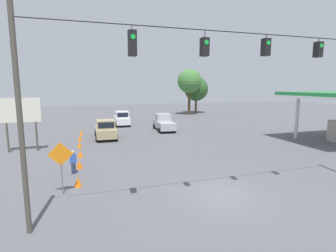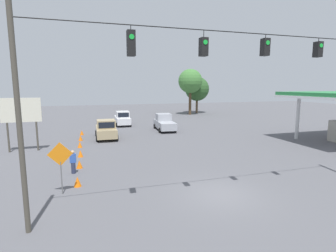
{
  "view_description": "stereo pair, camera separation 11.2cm",
  "coord_description": "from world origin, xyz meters",
  "px_view_note": "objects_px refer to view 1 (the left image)",
  "views": [
    {
      "loc": [
        6.76,
        11.82,
        5.76
      ],
      "look_at": [
        0.46,
        -7.86,
        2.58
      ],
      "focal_mm": 28.0,
      "sensor_mm": 36.0,
      "label": 1
    },
    {
      "loc": [
        6.65,
        11.85,
        5.76
      ],
      "look_at": [
        0.46,
        -7.86,
        2.58
      ],
      "focal_mm": 28.0,
      "sensor_mm": 36.0,
      "label": 2
    }
  ],
  "objects_px": {
    "traffic_cone_fourth": "(79,145)",
    "tree_horizon_left": "(189,81)",
    "pickup_truck_tan_withflow_far": "(106,130)",
    "tree_horizon_right": "(196,89)",
    "traffic_cone_farthest": "(81,133)",
    "pickup_truck_silver_oncoming_deep": "(164,123)",
    "traffic_cone_second": "(79,164)",
    "pedestrian": "(73,162)",
    "overhead_signal_span": "(233,89)",
    "traffic_cone_nearest": "(78,182)",
    "traffic_cone_third": "(80,154)",
    "roadside_billboard": "(20,114)",
    "pickup_truck_white_withflow_deep": "(122,119)",
    "work_zone_sign": "(61,158)",
    "traffic_cone_fifth": "(80,138)"
  },
  "relations": [
    {
      "from": "overhead_signal_span",
      "to": "tree_horizon_right",
      "type": "height_order",
      "value": "overhead_signal_span"
    },
    {
      "from": "traffic_cone_fourth",
      "to": "traffic_cone_fifth",
      "type": "xyz_separation_m",
      "value": [
        -0.01,
        -3.3,
        0.0
      ]
    },
    {
      "from": "overhead_signal_span",
      "to": "traffic_cone_nearest",
      "type": "xyz_separation_m",
      "value": [
        7.21,
        -4.47,
        -5.32
      ]
    },
    {
      "from": "overhead_signal_span",
      "to": "pedestrian",
      "type": "height_order",
      "value": "overhead_signal_span"
    },
    {
      "from": "work_zone_sign",
      "to": "roadside_billboard",
      "type": "bearing_deg",
      "value": -69.94
    },
    {
      "from": "pickup_truck_tan_withflow_far",
      "to": "traffic_cone_fourth",
      "type": "distance_m",
      "value": 4.71
    },
    {
      "from": "pickup_truck_tan_withflow_far",
      "to": "traffic_cone_second",
      "type": "height_order",
      "value": "pickup_truck_tan_withflow_far"
    },
    {
      "from": "work_zone_sign",
      "to": "overhead_signal_span",
      "type": "bearing_deg",
      "value": 155.7
    },
    {
      "from": "traffic_cone_fifth",
      "to": "tree_horizon_left",
      "type": "height_order",
      "value": "tree_horizon_left"
    },
    {
      "from": "traffic_cone_third",
      "to": "traffic_cone_nearest",
      "type": "bearing_deg",
      "value": 89.53
    },
    {
      "from": "pickup_truck_white_withflow_deep",
      "to": "roadside_billboard",
      "type": "height_order",
      "value": "roadside_billboard"
    },
    {
      "from": "roadside_billboard",
      "to": "tree_horizon_left",
      "type": "height_order",
      "value": "tree_horizon_left"
    },
    {
      "from": "pickup_truck_silver_oncoming_deep",
      "to": "pedestrian",
      "type": "distance_m",
      "value": 18.14
    },
    {
      "from": "pickup_truck_silver_oncoming_deep",
      "to": "work_zone_sign",
      "type": "height_order",
      "value": "work_zone_sign"
    },
    {
      "from": "traffic_cone_third",
      "to": "pickup_truck_tan_withflow_far",
      "type": "bearing_deg",
      "value": -109.8
    },
    {
      "from": "overhead_signal_span",
      "to": "pedestrian",
      "type": "distance_m",
      "value": 11.34
    },
    {
      "from": "tree_horizon_left",
      "to": "traffic_cone_farthest",
      "type": "bearing_deg",
      "value": 39.14
    },
    {
      "from": "traffic_cone_nearest",
      "to": "traffic_cone_second",
      "type": "distance_m",
      "value": 3.55
    },
    {
      "from": "pickup_truck_silver_oncoming_deep",
      "to": "tree_horizon_left",
      "type": "xyz_separation_m",
      "value": [
        -10.28,
        -16.35,
        5.65
      ]
    },
    {
      "from": "traffic_cone_second",
      "to": "traffic_cone_fourth",
      "type": "distance_m",
      "value": 6.55
    },
    {
      "from": "pickup_truck_tan_withflow_far",
      "to": "work_zone_sign",
      "type": "relative_size",
      "value": 1.83
    },
    {
      "from": "pickup_truck_silver_oncoming_deep",
      "to": "traffic_cone_farthest",
      "type": "distance_m",
      "value": 10.34
    },
    {
      "from": "pickup_truck_tan_withflow_far",
      "to": "traffic_cone_nearest",
      "type": "bearing_deg",
      "value": 79.11
    },
    {
      "from": "pickup_truck_silver_oncoming_deep",
      "to": "pedestrian",
      "type": "xyz_separation_m",
      "value": [
        10.68,
        14.67,
        -0.2
      ]
    },
    {
      "from": "tree_horizon_left",
      "to": "tree_horizon_right",
      "type": "distance_m",
      "value": 4.12
    },
    {
      "from": "work_zone_sign",
      "to": "tree_horizon_left",
      "type": "xyz_separation_m",
      "value": [
        -21.39,
        -34.39,
        4.64
      ]
    },
    {
      "from": "pickup_truck_tan_withflow_far",
      "to": "pedestrian",
      "type": "distance_m",
      "value": 11.77
    },
    {
      "from": "overhead_signal_span",
      "to": "traffic_cone_second",
      "type": "height_order",
      "value": "overhead_signal_span"
    },
    {
      "from": "overhead_signal_span",
      "to": "tree_horizon_left",
      "type": "xyz_separation_m",
      "value": [
        -13.44,
        -37.98,
        1.01
      ]
    },
    {
      "from": "traffic_cone_nearest",
      "to": "roadside_billboard",
      "type": "bearing_deg",
      "value": -64.8
    },
    {
      "from": "pickup_truck_tan_withflow_far",
      "to": "tree_horizon_right",
      "type": "bearing_deg",
      "value": -132.73
    },
    {
      "from": "tree_horizon_right",
      "to": "traffic_cone_farthest",
      "type": "bearing_deg",
      "value": 39.94
    },
    {
      "from": "pickup_truck_tan_withflow_far",
      "to": "roadside_billboard",
      "type": "distance_m",
      "value": 8.66
    },
    {
      "from": "traffic_cone_farthest",
      "to": "traffic_cone_second",
      "type": "bearing_deg",
      "value": 89.93
    },
    {
      "from": "traffic_cone_second",
      "to": "pedestrian",
      "type": "height_order",
      "value": "pedestrian"
    },
    {
      "from": "pickup_truck_white_withflow_deep",
      "to": "pedestrian",
      "type": "height_order",
      "value": "pickup_truck_white_withflow_deep"
    },
    {
      "from": "pickup_truck_tan_withflow_far",
      "to": "traffic_cone_farthest",
      "type": "height_order",
      "value": "pickup_truck_tan_withflow_far"
    },
    {
      "from": "traffic_cone_second",
      "to": "work_zone_sign",
      "type": "height_order",
      "value": "work_zone_sign"
    },
    {
      "from": "traffic_cone_nearest",
      "to": "pickup_truck_white_withflow_deep",
      "type": "bearing_deg",
      "value": -103.87
    },
    {
      "from": "pickup_truck_white_withflow_deep",
      "to": "work_zone_sign",
      "type": "xyz_separation_m",
      "value": [
        6.46,
        24.0,
        1.01
      ]
    },
    {
      "from": "pickup_truck_tan_withflow_far",
      "to": "work_zone_sign",
      "type": "xyz_separation_m",
      "value": [
        3.42,
        14.76,
        1.01
      ]
    },
    {
      "from": "traffic_cone_third",
      "to": "traffic_cone_second",
      "type": "bearing_deg",
      "value": 89.7
    },
    {
      "from": "traffic_cone_nearest",
      "to": "traffic_cone_farthest",
      "type": "bearing_deg",
      "value": -90.18
    },
    {
      "from": "roadside_billboard",
      "to": "work_zone_sign",
      "type": "distance_m",
      "value": 11.78
    },
    {
      "from": "pickup_truck_silver_oncoming_deep",
      "to": "traffic_cone_fourth",
      "type": "xyz_separation_m",
      "value": [
        10.41,
        7.07,
        -0.68
      ]
    },
    {
      "from": "traffic_cone_fourth",
      "to": "tree_horizon_left",
      "type": "height_order",
      "value": "tree_horizon_left"
    },
    {
      "from": "overhead_signal_span",
      "to": "pickup_truck_white_withflow_deep",
      "type": "distance_m",
      "value": 28.02
    },
    {
      "from": "roadside_billboard",
      "to": "work_zone_sign",
      "type": "relative_size",
      "value": 1.66
    },
    {
      "from": "traffic_cone_second",
      "to": "tree_horizon_right",
      "type": "xyz_separation_m",
      "value": [
        -23.29,
        -32.69,
        4.8
      ]
    },
    {
      "from": "traffic_cone_third",
      "to": "tree_horizon_right",
      "type": "xyz_separation_m",
      "value": [
        -23.27,
        -29.63,
        4.8
      ]
    }
  ]
}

